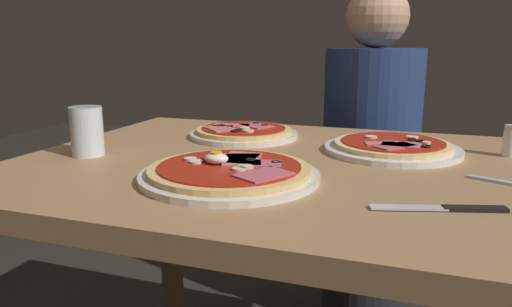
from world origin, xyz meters
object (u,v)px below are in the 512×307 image
object	(u,v)px
pizza_foreground	(230,172)
knife	(448,208)
pizza_across_left	(244,132)
dining_table	(283,219)
pizza_across_right	(392,147)
water_glass_near	(87,135)
fork	(508,183)
diner_person	(369,173)
salt_shaker	(510,141)

from	to	relation	value
pizza_foreground	knife	world-z (taller)	pizza_foreground
pizza_across_left	dining_table	bearing A→B (deg)	-51.18
pizza_across_right	knife	xyz separation A→B (m)	(0.10, -0.36, -0.01)
pizza_across_right	water_glass_near	xyz separation A→B (m)	(-0.61, -0.25, 0.03)
pizza_across_left	fork	xyz separation A→B (m)	(0.57, -0.24, -0.01)
pizza_across_right	water_glass_near	bearing A→B (deg)	-158.11
pizza_across_left	fork	distance (m)	0.62
pizza_across_right	diner_person	world-z (taller)	diner_person
pizza_across_left	knife	size ratio (longest dim) A/B	1.43
pizza_foreground	diner_person	size ratio (longest dim) A/B	0.27
pizza_foreground	salt_shaker	xyz separation A→B (m)	(0.49, 0.36, 0.02)
dining_table	fork	distance (m)	0.43
pizza_foreground	knife	bearing A→B (deg)	-7.46
pizza_across_left	diner_person	bearing A→B (deg)	62.09
fork	diner_person	bearing A→B (deg)	112.40
dining_table	diner_person	world-z (taller)	diner_person
pizza_foreground	fork	bearing A→B (deg)	15.22
dining_table	pizza_foreground	size ratio (longest dim) A/B	3.38
water_glass_near	salt_shaker	bearing A→B (deg)	18.73
water_glass_near	knife	size ratio (longest dim) A/B	0.54
pizza_across_right	knife	distance (m)	0.38
dining_table	diner_person	bearing A→B (deg)	81.89
pizza_across_left	pizza_foreground	bearing A→B (deg)	-72.88
pizza_across_right	water_glass_near	world-z (taller)	water_glass_near
pizza_foreground	pizza_across_left	bearing A→B (deg)	107.12
water_glass_near	pizza_across_left	bearing A→B (deg)	51.13
knife	water_glass_near	bearing A→B (deg)	170.75
dining_table	pizza_foreground	bearing A→B (deg)	-107.56
water_glass_near	diner_person	distance (m)	0.98
dining_table	water_glass_near	world-z (taller)	water_glass_near
dining_table	pizza_across_right	xyz separation A→B (m)	(0.20, 0.15, 0.14)
water_glass_near	fork	distance (m)	0.82
dining_table	salt_shaker	distance (m)	0.51
knife	salt_shaker	size ratio (longest dim) A/B	2.87
dining_table	pizza_across_right	bearing A→B (deg)	36.53
dining_table	salt_shaker	size ratio (longest dim) A/B	16.13
dining_table	pizza_across_right	world-z (taller)	pizza_across_right
salt_shaker	pizza_across_right	bearing A→B (deg)	-169.98
dining_table	diner_person	size ratio (longest dim) A/B	0.92
pizza_foreground	fork	world-z (taller)	pizza_foreground
pizza_across_left	water_glass_near	world-z (taller)	water_glass_near
pizza_foreground	salt_shaker	size ratio (longest dim) A/B	4.77
pizza_across_left	fork	world-z (taller)	pizza_across_left
water_glass_near	diner_person	world-z (taller)	diner_person
fork	knife	size ratio (longest dim) A/B	0.79
water_glass_near	salt_shaker	world-z (taller)	water_glass_near
fork	knife	bearing A→B (deg)	-120.49
pizza_across_right	diner_person	xyz separation A→B (m)	(-0.10, 0.56, -0.21)
pizza_across_left	diner_person	world-z (taller)	diner_person
pizza_foreground	pizza_across_left	distance (m)	0.39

